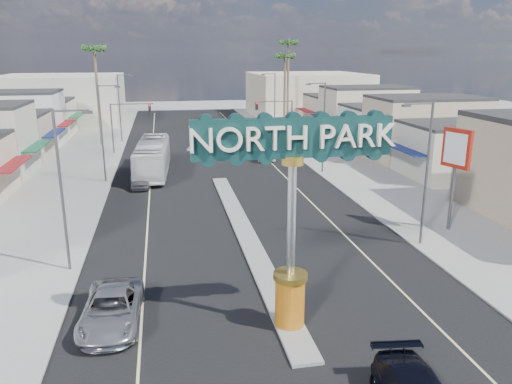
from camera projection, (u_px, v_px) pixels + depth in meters
name	position (u px, v px, depth m)	size (l,w,h in m)	color
ground	(218.00, 177.00, 48.70)	(160.00, 160.00, 0.00)	gray
road	(218.00, 177.00, 48.70)	(20.00, 120.00, 0.01)	black
median_island	(245.00, 233.00, 33.54)	(1.30, 30.00, 0.16)	gray
sidewalk_left	(68.00, 184.00, 46.19)	(8.00, 120.00, 0.12)	gray
sidewalk_right	(354.00, 171.00, 51.18)	(8.00, 120.00, 0.12)	gray
storefront_row_right	(391.00, 123.00, 64.47)	(12.00, 42.00, 6.00)	#B7B29E
backdrop_far_left	(62.00, 99.00, 86.27)	(20.00, 20.00, 8.00)	#B7B29E
backdrop_far_right	(307.00, 95.00, 94.11)	(20.00, 20.00, 8.00)	beige
gateway_sign	(292.00, 200.00, 20.59)	(8.20, 1.50, 9.15)	#CB4E0F
traffic_signal_left	(127.00, 118.00, 59.15)	(5.09, 0.45, 6.00)	#47474C
traffic_signal_right	(278.00, 114.00, 62.42)	(5.09, 0.45, 6.00)	#47474C
streetlight_l_near	(64.00, 183.00, 26.55)	(2.03, 0.22, 9.00)	#47474C
streetlight_l_mid	(103.00, 129.00, 45.47)	(2.03, 0.22, 9.00)	#47474C
streetlight_l_far	(121.00, 105.00, 66.28)	(2.03, 0.22, 9.00)	#47474C
streetlight_r_near	(425.00, 167.00, 30.27)	(2.03, 0.22, 9.00)	#47474C
streetlight_r_mid	(322.00, 123.00, 49.19)	(2.03, 0.22, 9.00)	#47474C
streetlight_r_far	(274.00, 102.00, 70.00)	(2.03, 0.22, 9.00)	#47474C
palm_left_far	(95.00, 55.00, 62.19)	(2.60, 2.60, 13.10)	brown
palm_right_mid	(285.00, 61.00, 72.75)	(2.60, 2.60, 12.10)	brown
palm_right_far	(289.00, 48.00, 78.30)	(2.60, 2.60, 14.10)	brown
suv_left	(112.00, 309.00, 22.25)	(2.52, 5.47, 1.52)	#A8A9AD
car_parked_left	(139.00, 180.00, 45.01)	(1.65, 4.09, 1.39)	#5A595E
car_parked_right	(263.00, 152.00, 56.67)	(1.73, 4.96, 1.63)	silver
city_bus	(153.00, 157.00, 49.73)	(2.88, 12.29, 3.42)	silver
bank_pylon_sign	(456.00, 154.00, 32.74)	(0.94, 2.13, 6.90)	#47474C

